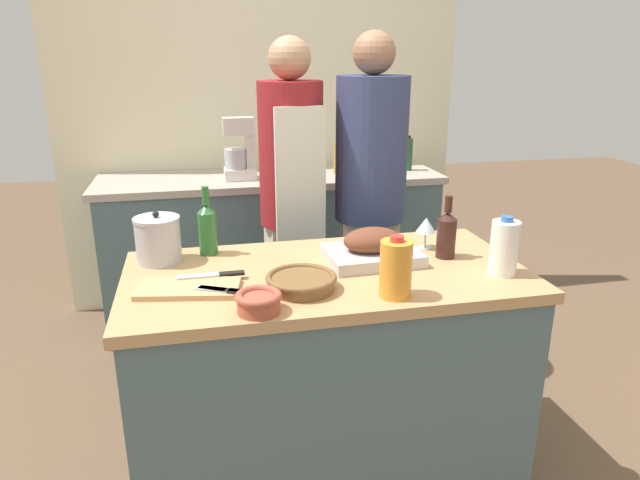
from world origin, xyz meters
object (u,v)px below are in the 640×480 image
at_px(wine_bottle_dark, 446,233).
at_px(condiment_bottle_short, 339,158).
at_px(wine_glass_left, 426,226).
at_px(stand_mixer, 240,154).
at_px(wicker_basket, 301,281).
at_px(knife_bread, 222,290).
at_px(mixing_bowl, 259,301).
at_px(person_cook_aproned, 292,197).
at_px(wine_bottle_green, 207,228).
at_px(knife_paring, 224,290).
at_px(juice_jug, 396,269).
at_px(cutting_board, 189,289).
at_px(knife_chef, 214,275).
at_px(condiment_bottle_tall, 408,154).
at_px(milk_jug, 504,248).
at_px(person_cook_guest, 370,194).
at_px(stock_pot, 158,240).
at_px(roasting_pan, 372,249).

bearing_deg(wine_bottle_dark, condiment_bottle_short, 92.67).
xyz_separation_m(wine_glass_left, condiment_bottle_short, (-0.03, 1.28, 0.05)).
bearing_deg(stand_mixer, wicker_basket, -87.69).
xyz_separation_m(wine_bottle_dark, stand_mixer, (-0.65, 1.36, 0.09)).
bearing_deg(condiment_bottle_short, knife_bread, -116.36).
bearing_deg(mixing_bowl, person_cook_aproned, 75.09).
distance_m(wicker_basket, wine_bottle_green, 0.51).
xyz_separation_m(wine_bottle_dark, wine_glass_left, (-0.03, 0.11, -0.00)).
relative_size(wine_bottle_green, knife_paring, 1.57).
distance_m(juice_jug, stand_mixer, 1.70).
height_order(cutting_board, knife_chef, knife_chef).
xyz_separation_m(knife_paring, person_cook_aproned, (0.38, 0.94, 0.05)).
bearing_deg(person_cook_aproned, stand_mixer, 99.92).
distance_m(wine_bottle_green, condiment_bottle_tall, 1.71).
bearing_deg(juice_jug, wine_bottle_dark, 44.45).
xyz_separation_m(milk_jug, person_cook_guest, (-0.20, 0.92, -0.02)).
relative_size(wicker_basket, stock_pot, 1.21).
bearing_deg(knife_bread, milk_jug, -0.98).
bearing_deg(condiment_bottle_tall, wine_glass_left, -107.81).
bearing_deg(condiment_bottle_tall, stock_pot, -139.74).
height_order(wine_glass_left, condiment_bottle_short, condiment_bottle_short).
bearing_deg(knife_bread, wine_bottle_green, 93.88).
xyz_separation_m(mixing_bowl, condiment_bottle_short, (0.68, 1.72, 0.10)).
height_order(mixing_bowl, knife_bread, mixing_bowl).
xyz_separation_m(juice_jug, wine_bottle_dark, (0.31, 0.30, 0.00)).
relative_size(condiment_bottle_short, person_cook_guest, 0.12).
height_order(roasting_pan, knife_chef, roasting_pan).
relative_size(wine_bottle_dark, person_cook_guest, 0.14).
xyz_separation_m(condiment_bottle_tall, person_cook_guest, (-0.45, -0.68, -0.06)).
relative_size(wine_bottle_green, knife_bread, 1.81).
distance_m(mixing_bowl, knife_paring, 0.17).
height_order(cutting_board, milk_jug, milk_jug).
height_order(wine_bottle_green, wine_glass_left, wine_bottle_green).
height_order(wicker_basket, mixing_bowl, mixing_bowl).
relative_size(cutting_board, milk_jug, 1.67).
bearing_deg(cutting_board, condiment_bottle_tall, 48.81).
distance_m(roasting_pan, milk_jug, 0.47).
distance_m(stock_pot, milk_jug, 1.24).
height_order(roasting_pan, condiment_bottle_tall, condiment_bottle_tall).
bearing_deg(person_cook_aproned, knife_paring, -119.75).
relative_size(roasting_pan, knife_paring, 2.07).
xyz_separation_m(wicker_basket, person_cook_aproned, (0.13, 0.94, 0.05)).
bearing_deg(knife_paring, stand_mixer, 83.08).
distance_m(mixing_bowl, person_cook_guest, 1.24).
height_order(cutting_board, stand_mixer, stand_mixer).
bearing_deg(stock_pot, condiment_bottle_tall, 40.26).
xyz_separation_m(wicker_basket, cutting_board, (-0.36, 0.06, -0.02)).
bearing_deg(knife_bread, juice_jug, -12.23).
relative_size(cutting_board, condiment_bottle_tall, 1.65).
distance_m(condiment_bottle_tall, person_cook_aproned, 1.06).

